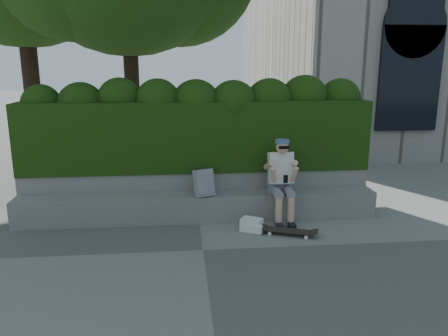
{
  "coord_description": "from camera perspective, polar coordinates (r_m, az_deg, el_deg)",
  "views": [
    {
      "loc": [
        -0.28,
        -5.74,
        2.56
      ],
      "look_at": [
        0.4,
        1.0,
        0.95
      ],
      "focal_mm": 35.0,
      "sensor_mm": 36.0,
      "label": 1
    }
  ],
  "objects": [
    {
      "name": "hedge",
      "position": [
        7.79,
        -3.64,
        4.41
      ],
      "size": [
        6.0,
        1.0,
        1.2
      ],
      "primitive_type": "cube",
      "color": "black",
      "rests_on": "planter_wall"
    },
    {
      "name": "bench_ledge",
      "position": [
        7.37,
        -3.3,
        -5.11
      ],
      "size": [
        6.0,
        0.45,
        0.45
      ],
      "primitive_type": "cube",
      "color": "gray",
      "rests_on": "ground"
    },
    {
      "name": "ground",
      "position": [
        6.29,
        -2.76,
        -10.66
      ],
      "size": [
        80.0,
        80.0,
        0.0
      ],
      "primitive_type": "plane",
      "color": "slate",
      "rests_on": "ground"
    },
    {
      "name": "skateboard",
      "position": [
        6.84,
        8.43,
        -8.13
      ],
      "size": [
        0.81,
        0.48,
        0.08
      ],
      "rotation": [
        0.0,
        0.0,
        -0.38
      ],
      "color": "black",
      "rests_on": "ground"
    },
    {
      "name": "planter_wall",
      "position": [
        7.78,
        -3.47,
        -2.96
      ],
      "size": [
        6.0,
        0.5,
        0.75
      ],
      "primitive_type": "cube",
      "color": "gray",
      "rests_on": "ground"
    },
    {
      "name": "backpack_ground",
      "position": [
        6.94,
        3.61,
        -7.41
      ],
      "size": [
        0.39,
        0.36,
        0.2
      ],
      "primitive_type": "cube",
      "rotation": [
        0.0,
        0.0,
        -0.55
      ],
      "color": "white",
      "rests_on": "ground"
    },
    {
      "name": "person",
      "position": [
        7.23,
        7.5,
        -1.22
      ],
      "size": [
        0.4,
        0.76,
        1.38
      ],
      "color": "slate",
      "rests_on": "ground"
    },
    {
      "name": "backpack_plaid",
      "position": [
        7.15,
        -2.65,
        -1.95
      ],
      "size": [
        0.34,
        0.27,
        0.44
      ],
      "primitive_type": "cube",
      "rotation": [
        0.0,
        0.0,
        0.42
      ],
      "color": "#A4A5A9",
      "rests_on": "bench_ledge"
    }
  ]
}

